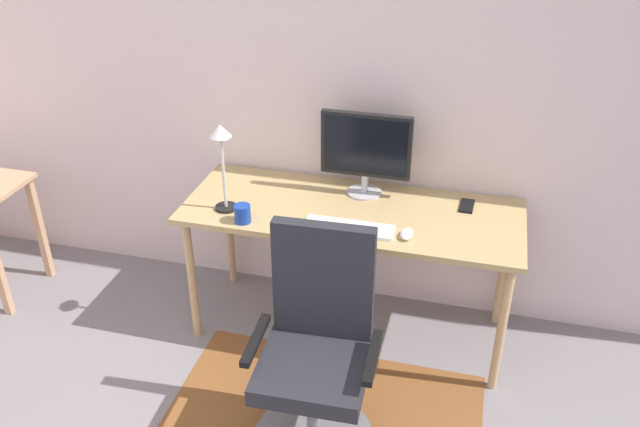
{
  "coord_description": "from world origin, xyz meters",
  "views": [
    {
      "loc": [
        0.74,
        -1.04,
        2.39
      ],
      "look_at": [
        0.06,
        1.55,
        0.86
      ],
      "focal_mm": 37.26,
      "sensor_mm": 36.0,
      "label": 1
    }
  ],
  "objects_px": {
    "coffee_cup": "(242,214)",
    "office_chair": "(316,367)",
    "desk": "(352,221)",
    "desk_lamp": "(222,149)",
    "monitor": "(366,149)",
    "computer_mouse": "(407,234)",
    "cell_phone": "(467,206)",
    "keyboard": "(349,228)"
  },
  "relations": [
    {
      "from": "desk",
      "to": "computer_mouse",
      "type": "xyz_separation_m",
      "value": [
        0.3,
        -0.19,
        0.09
      ]
    },
    {
      "from": "monitor",
      "to": "computer_mouse",
      "type": "height_order",
      "value": "monitor"
    },
    {
      "from": "keyboard",
      "to": "desk_lamp",
      "type": "bearing_deg",
      "value": 176.41
    },
    {
      "from": "cell_phone",
      "to": "desk_lamp",
      "type": "relative_size",
      "value": 0.31
    },
    {
      "from": "computer_mouse",
      "to": "monitor",
      "type": "bearing_deg",
      "value": 126.3
    },
    {
      "from": "desk",
      "to": "coffee_cup",
      "type": "relative_size",
      "value": 18.94
    },
    {
      "from": "computer_mouse",
      "to": "office_chair",
      "type": "height_order",
      "value": "office_chair"
    },
    {
      "from": "desk_lamp",
      "to": "monitor",
      "type": "bearing_deg",
      "value": 27.91
    },
    {
      "from": "desk",
      "to": "keyboard",
      "type": "xyz_separation_m",
      "value": [
        0.03,
        -0.19,
        0.08
      ]
    },
    {
      "from": "keyboard",
      "to": "cell_phone",
      "type": "height_order",
      "value": "keyboard"
    },
    {
      "from": "desk_lamp",
      "to": "desk",
      "type": "bearing_deg",
      "value": 14.06
    },
    {
      "from": "desk_lamp",
      "to": "office_chair",
      "type": "distance_m",
      "value": 1.12
    },
    {
      "from": "monitor",
      "to": "computer_mouse",
      "type": "xyz_separation_m",
      "value": [
        0.28,
        -0.38,
        -0.24
      ]
    },
    {
      "from": "keyboard",
      "to": "cell_phone",
      "type": "xyz_separation_m",
      "value": [
        0.53,
        0.37,
        -0.0
      ]
    },
    {
      "from": "keyboard",
      "to": "computer_mouse",
      "type": "relative_size",
      "value": 4.13
    },
    {
      "from": "coffee_cup",
      "to": "cell_phone",
      "type": "bearing_deg",
      "value": 22.25
    },
    {
      "from": "monitor",
      "to": "desk",
      "type": "bearing_deg",
      "value": -98.09
    },
    {
      "from": "desk",
      "to": "computer_mouse",
      "type": "bearing_deg",
      "value": -32.33
    },
    {
      "from": "computer_mouse",
      "to": "cell_phone",
      "type": "xyz_separation_m",
      "value": [
        0.25,
        0.37,
        -0.01
      ]
    },
    {
      "from": "desk",
      "to": "desk_lamp",
      "type": "xyz_separation_m",
      "value": [
        -0.61,
        -0.15,
        0.4
      ]
    },
    {
      "from": "desk_lamp",
      "to": "keyboard",
      "type": "bearing_deg",
      "value": -3.59
    },
    {
      "from": "coffee_cup",
      "to": "desk_lamp",
      "type": "xyz_separation_m",
      "value": [
        -0.13,
        0.1,
        0.28
      ]
    },
    {
      "from": "cell_phone",
      "to": "desk",
      "type": "bearing_deg",
      "value": -160.36
    },
    {
      "from": "cell_phone",
      "to": "computer_mouse",
      "type": "bearing_deg",
      "value": -122.37
    },
    {
      "from": "desk",
      "to": "office_chair",
      "type": "relative_size",
      "value": 1.63
    },
    {
      "from": "coffee_cup",
      "to": "office_chair",
      "type": "xyz_separation_m",
      "value": [
        0.51,
        -0.53,
        -0.39
      ]
    },
    {
      "from": "monitor",
      "to": "office_chair",
      "type": "height_order",
      "value": "monitor"
    },
    {
      "from": "cell_phone",
      "to": "desk_lamp",
      "type": "height_order",
      "value": "desk_lamp"
    },
    {
      "from": "computer_mouse",
      "to": "office_chair",
      "type": "bearing_deg",
      "value": -115.38
    },
    {
      "from": "cell_phone",
      "to": "office_chair",
      "type": "bearing_deg",
      "value": -116.83
    },
    {
      "from": "desk_lamp",
      "to": "office_chair",
      "type": "bearing_deg",
      "value": -44.67
    },
    {
      "from": "cell_phone",
      "to": "coffee_cup",
      "type": "bearing_deg",
      "value": -155.43
    },
    {
      "from": "desk",
      "to": "desk_lamp",
      "type": "distance_m",
      "value": 0.74
    },
    {
      "from": "monitor",
      "to": "coffee_cup",
      "type": "distance_m",
      "value": 0.71
    },
    {
      "from": "desk",
      "to": "cell_phone",
      "type": "relative_size",
      "value": 12.13
    },
    {
      "from": "keyboard",
      "to": "desk_lamp",
      "type": "xyz_separation_m",
      "value": [
        -0.64,
        0.04,
        0.32
      ]
    },
    {
      "from": "desk",
      "to": "monitor",
      "type": "height_order",
      "value": "monitor"
    },
    {
      "from": "desk",
      "to": "office_chair",
      "type": "xyz_separation_m",
      "value": [
        0.02,
        -0.78,
        -0.28
      ]
    },
    {
      "from": "desk",
      "to": "coffee_cup",
      "type": "distance_m",
      "value": 0.56
    },
    {
      "from": "desk",
      "to": "monitor",
      "type": "bearing_deg",
      "value": 81.91
    },
    {
      "from": "desk",
      "to": "monitor",
      "type": "relative_size",
      "value": 3.67
    },
    {
      "from": "coffee_cup",
      "to": "office_chair",
      "type": "bearing_deg",
      "value": -46.04
    }
  ]
}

